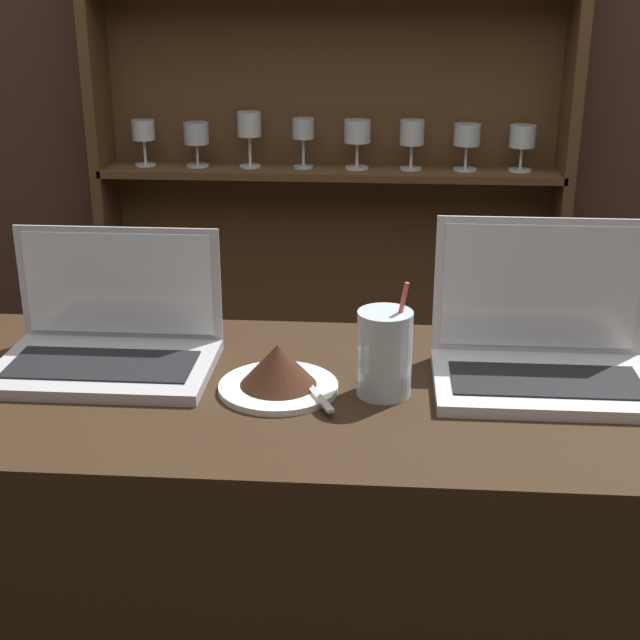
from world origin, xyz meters
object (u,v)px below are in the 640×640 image
object	(u,v)px
laptop_near	(110,338)
water_glass	(384,353)
laptop_far	(543,346)
cake_plate	(278,371)

from	to	relation	value
laptop_near	water_glass	distance (m)	0.45
laptop_far	water_glass	xyz separation A→B (m)	(-0.24, -0.07, 0.01)
laptop_far	cake_plate	bearing A→B (deg)	-169.62
cake_plate	laptop_near	bearing A→B (deg)	164.11
laptop_far	cake_plate	size ratio (longest dim) A/B	1.82
water_glass	cake_plate	bearing A→B (deg)	-179.73
cake_plate	water_glass	bearing A→B (deg)	0.27
laptop_near	water_glass	bearing A→B (deg)	-10.24
cake_plate	water_glass	size ratio (longest dim) A/B	1.04
water_glass	laptop_far	bearing A→B (deg)	16.68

